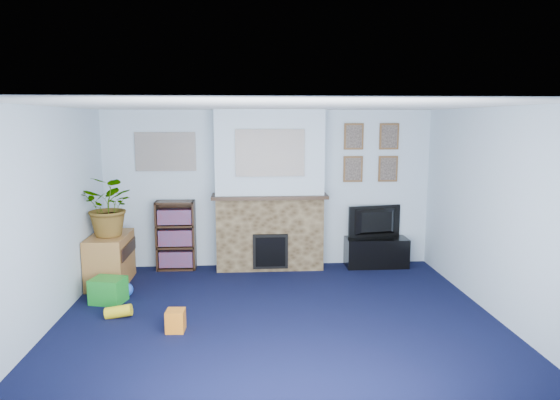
{
  "coord_description": "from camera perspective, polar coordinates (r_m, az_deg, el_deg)",
  "views": [
    {
      "loc": [
        -0.34,
        -5.35,
        2.26
      ],
      "look_at": [
        0.08,
        0.87,
        1.25
      ],
      "focal_mm": 32.0,
      "sensor_mm": 36.0,
      "label": 1
    }
  ],
  "objects": [
    {
      "name": "sideboard",
      "position": [
        7.34,
        -18.83,
        -6.37
      ],
      "size": [
        0.49,
        0.88,
        0.69
      ],
      "primitive_type": "cube",
      "color": "#9C6732",
      "rests_on": "ground"
    },
    {
      "name": "floor",
      "position": [
        5.81,
        -0.2,
        -13.65
      ],
      "size": [
        5.0,
        4.5,
        0.01
      ],
      "primitive_type": "cube",
      "color": "black",
      "rests_on": "ground"
    },
    {
      "name": "tv_stand",
      "position": [
        7.91,
        10.94,
        -5.87
      ],
      "size": [
        0.95,
        0.4,
        0.45
      ],
      "primitive_type": "cube",
      "color": "black",
      "rests_on": "ground"
    },
    {
      "name": "ceiling",
      "position": [
        5.36,
        -0.21,
        10.73
      ],
      "size": [
        5.0,
        4.5,
        0.01
      ],
      "primitive_type": "cube",
      "color": "white",
      "rests_on": "wall_back"
    },
    {
      "name": "portrait_tl",
      "position": [
        7.76,
        8.42,
        7.19
      ],
      "size": [
        0.3,
        0.03,
        0.4
      ],
      "primitive_type": "cube",
      "color": "brown",
      "rests_on": "wall_back"
    },
    {
      "name": "wall_front",
      "position": [
        3.29,
        2.33,
        -9.54
      ],
      "size": [
        5.0,
        0.04,
        2.4
      ],
      "primitive_type": "cube",
      "color": "silver",
      "rests_on": "ground"
    },
    {
      "name": "mantel_can",
      "position": [
        7.5,
        4.53,
        1.14
      ],
      "size": [
        0.06,
        0.06,
        0.12
      ],
      "primitive_type": "cylinder",
      "color": "orange",
      "rests_on": "chimney_breast"
    },
    {
      "name": "wall_left",
      "position": [
        5.86,
        -25.41,
        -2.09
      ],
      "size": [
        0.04,
        4.5,
        2.4
      ],
      "primitive_type": "cube",
      "color": "silver",
      "rests_on": "ground"
    },
    {
      "name": "mantel_teddy",
      "position": [
        7.43,
        -6.03,
        1.08
      ],
      "size": [
        0.13,
        0.13,
        0.13
      ],
      "primitive_type": "sphere",
      "color": "slate",
      "rests_on": "chimney_breast"
    },
    {
      "name": "portrait_br",
      "position": [
        7.92,
        12.23,
        3.5
      ],
      "size": [
        0.3,
        0.03,
        0.4
      ],
      "primitive_type": "cube",
      "color": "brown",
      "rests_on": "wall_back"
    },
    {
      "name": "wall_right",
      "position": [
        6.15,
        23.75,
        -1.49
      ],
      "size": [
        0.04,
        4.5,
        2.4
      ],
      "primitive_type": "cube",
      "color": "silver",
      "rests_on": "ground"
    },
    {
      "name": "wall_back",
      "position": [
        7.68,
        -1.28,
        1.28
      ],
      "size": [
        5.0,
        0.04,
        2.4
      ],
      "primitive_type": "cube",
      "color": "silver",
      "rests_on": "ground"
    },
    {
      "name": "collage_main",
      "position": [
        7.21,
        -1.14,
        5.4
      ],
      "size": [
        1.0,
        0.03,
        0.68
      ],
      "primitive_type": "cube",
      "color": "gray",
      "rests_on": "chimney_breast"
    },
    {
      "name": "toy_block",
      "position": [
        5.63,
        -11.84,
        -13.42
      ],
      "size": [
        0.2,
        0.2,
        0.24
      ],
      "primitive_type": "cube",
      "rotation": [
        0.0,
        0.0,
        -0.05
      ],
      "color": "orange",
      "rests_on": "ground"
    },
    {
      "name": "potted_plant",
      "position": [
        7.12,
        -18.86,
        -0.66
      ],
      "size": [
        0.89,
        0.82,
        0.82
      ],
      "primitive_type": "imported",
      "rotation": [
        0.0,
        0.0,
        6.0
      ],
      "color": "#26661E",
      "rests_on": "sideboard"
    },
    {
      "name": "green_crate",
      "position": [
        6.66,
        -19.02,
        -9.86
      ],
      "size": [
        0.45,
        0.4,
        0.31
      ],
      "primitive_type": "cube",
      "rotation": [
        0.0,
        0.0,
        -0.25
      ],
      "color": "#198C26",
      "rests_on": "ground"
    },
    {
      "name": "portrait_bl",
      "position": [
        7.79,
        8.34,
        3.52
      ],
      "size": [
        0.3,
        0.03,
        0.4
      ],
      "primitive_type": "cube",
      "color": "brown",
      "rests_on": "wall_back"
    },
    {
      "name": "chimney_breast",
      "position": [
        7.48,
        -1.21,
        0.94
      ],
      "size": [
        1.72,
        0.5,
        2.4
      ],
      "color": "brown",
      "rests_on": "ground"
    },
    {
      "name": "mantel_candle",
      "position": [
        7.44,
        0.72,
        1.26
      ],
      "size": [
        0.05,
        0.05,
        0.15
      ],
      "primitive_type": "cylinder",
      "color": "#B2BFC6",
      "rests_on": "chimney_breast"
    },
    {
      "name": "bookshelf",
      "position": [
        7.73,
        -11.79,
        -4.13
      ],
      "size": [
        0.58,
        0.28,
        1.05
      ],
      "color": "black",
      "rests_on": "ground"
    },
    {
      "name": "toy_tube",
      "position": [
        6.17,
        -17.97,
        -12.04
      ],
      "size": [
        0.31,
        0.14,
        0.18
      ],
      "primitive_type": "cylinder",
      "rotation": [
        0.0,
        1.43,
        0.0
      ],
      "color": "yellow",
      "rests_on": "ground"
    },
    {
      "name": "portrait_tr",
      "position": [
        7.89,
        12.36,
        7.11
      ],
      "size": [
        0.3,
        0.03,
        0.4
      ],
      "primitive_type": "cube",
      "color": "brown",
      "rests_on": "wall_back"
    },
    {
      "name": "mantel_clock",
      "position": [
        7.42,
        -1.95,
        1.16
      ],
      "size": [
        0.11,
        0.06,
        0.15
      ],
      "primitive_type": "cube",
      "color": "gold",
      "rests_on": "chimney_breast"
    },
    {
      "name": "television",
      "position": [
        7.82,
        11.0,
        -2.5
      ],
      "size": [
        0.86,
        0.27,
        0.49
      ],
      "primitive_type": "imported",
      "rotation": [
        0.0,
        0.0,
        3.33
      ],
      "color": "black",
      "rests_on": "tv_stand"
    },
    {
      "name": "collage_left",
      "position": [
        7.69,
        -12.95,
        5.4
      ],
      "size": [
        0.9,
        0.03,
        0.58
      ],
      "primitive_type": "cube",
      "color": "gray",
      "rests_on": "wall_back"
    },
    {
      "name": "toy_ball",
      "position": [
        6.82,
        -17.15,
        -9.75
      ],
      "size": [
        0.18,
        0.18,
        0.18
      ],
      "primitive_type": "sphere",
      "color": "blue",
      "rests_on": "ground"
    }
  ]
}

